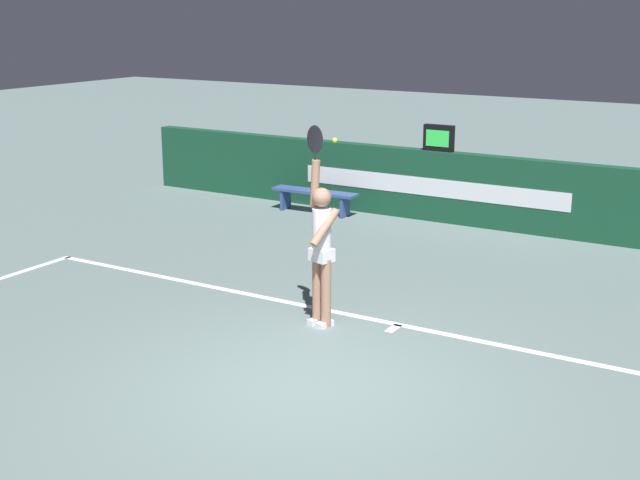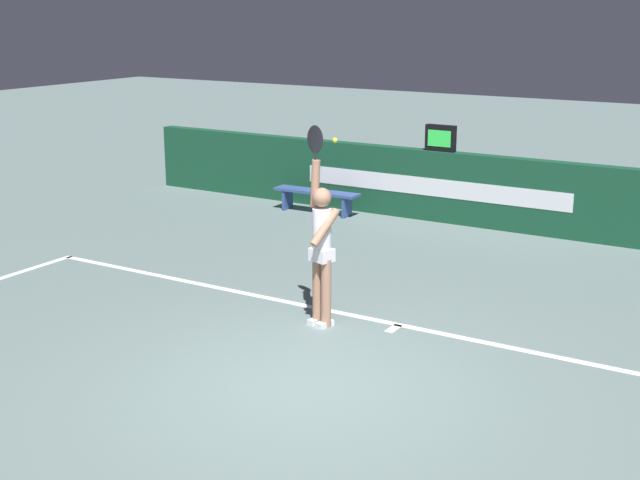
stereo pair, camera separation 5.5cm
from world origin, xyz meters
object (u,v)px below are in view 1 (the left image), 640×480
(tennis_ball, at_px, (335,140))
(courtside_bench_near, at_px, (315,195))
(speed_display, at_px, (439,138))
(tennis_player, at_px, (321,244))

(tennis_ball, xyz_separation_m, courtside_bench_near, (-3.38, 5.10, -2.00))
(speed_display, height_order, courtside_bench_near, speed_display)
(speed_display, distance_m, tennis_ball, 5.91)
(tennis_ball, height_order, courtside_bench_near, tennis_ball)
(speed_display, xyz_separation_m, courtside_bench_near, (-2.27, -0.66, -1.21))
(tennis_player, height_order, tennis_ball, tennis_player)
(tennis_ball, relative_size, courtside_bench_near, 0.04)
(courtside_bench_near, bearing_deg, speed_display, 16.13)
(speed_display, relative_size, tennis_ball, 8.79)
(speed_display, bearing_deg, tennis_ball, -79.08)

